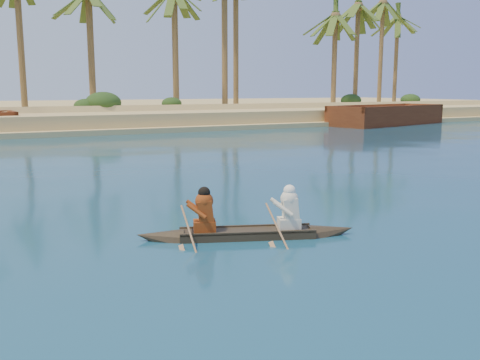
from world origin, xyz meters
TOP-DOWN VIEW (x-y plane):
  - canoe at (7.72, -4.00)m, footprint 4.51×2.13m
  - barge_right at (34.98, 22.00)m, footprint 12.41×6.72m

SIDE VIEW (x-z plane):
  - canoe at x=7.72m, z-range -0.39..0.87m
  - barge_right at x=34.98m, z-range -0.30..1.67m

